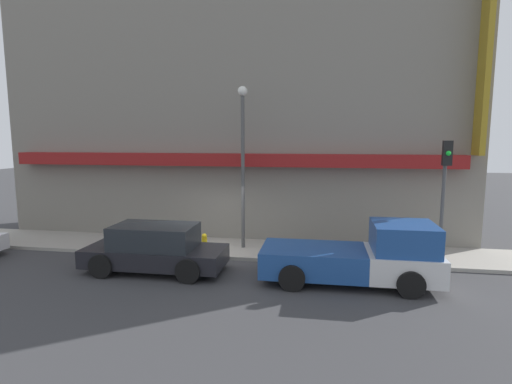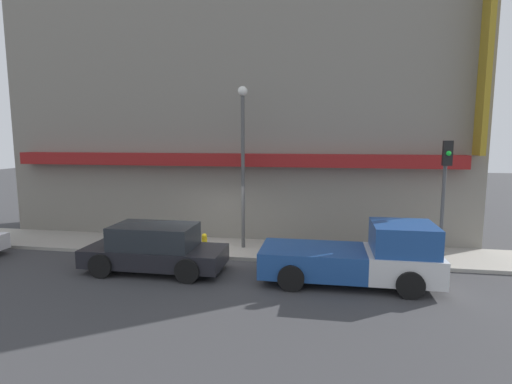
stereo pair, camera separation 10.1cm
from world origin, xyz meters
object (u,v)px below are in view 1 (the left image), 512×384
Objects in this scene: street_lamp at (243,150)px; traffic_light at (445,181)px; parked_car at (155,249)px; pickup_truck at (361,256)px; fire_hydrant at (204,242)px.

street_lamp reaches higher than traffic_light.
traffic_light reaches higher than parked_car.
pickup_truck reaches higher than parked_car.
fire_hydrant is 0.16× the size of traffic_light.
street_lamp is 7.01m from traffic_light.
street_lamp reaches higher than parked_car.
pickup_truck is at bearing -145.92° from traffic_light.
pickup_truck is 8.12× the size of fire_hydrant.
traffic_light is (8.24, -0.34, 2.48)m from fire_hydrant.
traffic_light reaches higher than fire_hydrant.
street_lamp is 1.48× the size of traffic_light.
fire_hydrant is (-5.50, 2.20, -0.37)m from pickup_truck.
pickup_truck is at bearing -21.77° from fire_hydrant.
pickup_truck is 0.85× the size of street_lamp.
pickup_truck is 5.87m from street_lamp.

